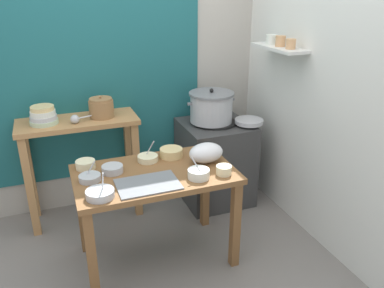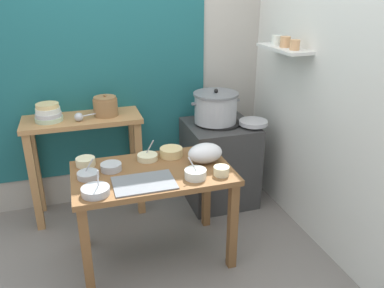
{
  "view_description": "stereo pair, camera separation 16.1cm",
  "coord_description": "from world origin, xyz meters",
  "px_view_note": "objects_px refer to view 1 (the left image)",
  "views": [
    {
      "loc": [
        -0.52,
        -2.3,
        1.92
      ],
      "look_at": [
        0.43,
        0.19,
        0.82
      ],
      "focal_mm": 36.39,
      "sensor_mm": 36.0,
      "label": 1
    },
    {
      "loc": [
        -0.37,
        -2.36,
        1.92
      ],
      "look_at": [
        0.43,
        0.19,
        0.82
      ],
      "focal_mm": 36.39,
      "sensor_mm": 36.0,
      "label": 2
    }
  ],
  "objects_px": {
    "prep_table": "(155,186)",
    "prep_bowl_3": "(90,177)",
    "back_shelf_table": "(80,145)",
    "prep_bowl_6": "(100,193)",
    "prep_bowl_1": "(171,152)",
    "prep_bowl_4": "(224,170)",
    "ladle": "(76,119)",
    "serving_tray": "(148,184)",
    "stove_block": "(215,162)",
    "clay_pot": "(101,108)",
    "steamer_pot": "(211,107)",
    "prep_bowl_5": "(199,173)",
    "bowl_stack_enamel": "(43,116)",
    "prep_bowl_0": "(85,164)",
    "prep_bowl_2": "(112,169)",
    "wide_pan": "(249,121)",
    "prep_bowl_7": "(148,158)",
    "plastic_bag": "(206,153)"
  },
  "relations": [
    {
      "from": "prep_table",
      "to": "prep_bowl_3",
      "type": "relative_size",
      "value": 7.64
    },
    {
      "from": "back_shelf_table",
      "to": "prep_bowl_6",
      "type": "distance_m",
      "value": 1.01
    },
    {
      "from": "prep_bowl_1",
      "to": "prep_bowl_4",
      "type": "bearing_deg",
      "value": -58.78
    },
    {
      "from": "back_shelf_table",
      "to": "ladle",
      "type": "relative_size",
      "value": 3.37
    },
    {
      "from": "prep_table",
      "to": "serving_tray",
      "type": "height_order",
      "value": "serving_tray"
    },
    {
      "from": "prep_bowl_1",
      "to": "stove_block",
      "type": "bearing_deg",
      "value": 38.67
    },
    {
      "from": "clay_pot",
      "to": "ladle",
      "type": "bearing_deg",
      "value": -158.04
    },
    {
      "from": "steamer_pot",
      "to": "prep_bowl_5",
      "type": "xyz_separation_m",
      "value": [
        -0.47,
        -0.87,
        -0.16
      ]
    },
    {
      "from": "stove_block",
      "to": "bowl_stack_enamel",
      "type": "xyz_separation_m",
      "value": [
        -1.43,
        0.12,
        0.58
      ]
    },
    {
      "from": "clay_pot",
      "to": "prep_bowl_0",
      "type": "distance_m",
      "value": 0.64
    },
    {
      "from": "ladle",
      "to": "serving_tray",
      "type": "bearing_deg",
      "value": -68.51
    },
    {
      "from": "prep_bowl_0",
      "to": "prep_bowl_3",
      "type": "distance_m",
      "value": 0.2
    },
    {
      "from": "stove_block",
      "to": "steamer_pot",
      "type": "xyz_separation_m",
      "value": [
        -0.04,
        0.02,
        0.53
      ]
    },
    {
      "from": "back_shelf_table",
      "to": "stove_block",
      "type": "relative_size",
      "value": 1.23
    },
    {
      "from": "ladle",
      "to": "prep_bowl_0",
      "type": "bearing_deg",
      "value": -90.44
    },
    {
      "from": "bowl_stack_enamel",
      "to": "prep_bowl_2",
      "type": "bearing_deg",
      "value": -59.52
    },
    {
      "from": "prep_bowl_0",
      "to": "prep_bowl_5",
      "type": "xyz_separation_m",
      "value": [
        0.69,
        -0.42,
        0.0
      ]
    },
    {
      "from": "back_shelf_table",
      "to": "stove_block",
      "type": "height_order",
      "value": "back_shelf_table"
    },
    {
      "from": "prep_bowl_5",
      "to": "serving_tray",
      "type": "bearing_deg",
      "value": 175.75
    },
    {
      "from": "steamer_pot",
      "to": "prep_bowl_6",
      "type": "distance_m",
      "value": 1.45
    },
    {
      "from": "prep_bowl_5",
      "to": "back_shelf_table",
      "type": "bearing_deg",
      "value": 124.37
    },
    {
      "from": "serving_tray",
      "to": "ladle",
      "type": "bearing_deg",
      "value": 111.49
    },
    {
      "from": "prep_bowl_1",
      "to": "prep_bowl_2",
      "type": "bearing_deg",
      "value": -166.81
    },
    {
      "from": "clay_pot",
      "to": "bowl_stack_enamel",
      "type": "distance_m",
      "value": 0.45
    },
    {
      "from": "prep_bowl_4",
      "to": "prep_bowl_5",
      "type": "height_order",
      "value": "prep_bowl_5"
    },
    {
      "from": "prep_bowl_2",
      "to": "prep_bowl_5",
      "type": "relative_size",
      "value": 0.92
    },
    {
      "from": "prep_bowl_3",
      "to": "prep_bowl_4",
      "type": "relative_size",
      "value": 1.34
    },
    {
      "from": "back_shelf_table",
      "to": "serving_tray",
      "type": "bearing_deg",
      "value": -70.92
    },
    {
      "from": "bowl_stack_enamel",
      "to": "prep_bowl_3",
      "type": "bearing_deg",
      "value": -72.18
    },
    {
      "from": "prep_table",
      "to": "prep_bowl_5",
      "type": "height_order",
      "value": "prep_bowl_5"
    },
    {
      "from": "prep_bowl_1",
      "to": "prep_bowl_3",
      "type": "xyz_separation_m",
      "value": [
        -0.62,
        -0.18,
        -0.01
      ]
    },
    {
      "from": "bowl_stack_enamel",
      "to": "prep_bowl_5",
      "type": "relative_size",
      "value": 1.38
    },
    {
      "from": "back_shelf_table",
      "to": "prep_bowl_6",
      "type": "xyz_separation_m",
      "value": [
        0.02,
        -1.01,
        0.07
      ]
    },
    {
      "from": "ladle",
      "to": "wide_pan",
      "type": "bearing_deg",
      "value": -7.53
    },
    {
      "from": "serving_tray",
      "to": "prep_bowl_4",
      "type": "xyz_separation_m",
      "value": [
        0.52,
        -0.03,
        0.03
      ]
    },
    {
      "from": "clay_pot",
      "to": "prep_bowl_3",
      "type": "height_order",
      "value": "clay_pot"
    },
    {
      "from": "steamer_pot",
      "to": "prep_bowl_7",
      "type": "bearing_deg",
      "value": -145.6
    },
    {
      "from": "prep_table",
      "to": "plastic_bag",
      "type": "xyz_separation_m",
      "value": [
        0.39,
        0.02,
        0.18
      ]
    },
    {
      "from": "bowl_stack_enamel",
      "to": "prep_bowl_4",
      "type": "relative_size",
      "value": 2.03
    },
    {
      "from": "steamer_pot",
      "to": "plastic_bag",
      "type": "distance_m",
      "value": 0.74
    },
    {
      "from": "prep_bowl_0",
      "to": "prep_bowl_5",
      "type": "distance_m",
      "value": 0.81
    },
    {
      "from": "bowl_stack_enamel",
      "to": "ladle",
      "type": "relative_size",
      "value": 0.76
    },
    {
      "from": "plastic_bag",
      "to": "wide_pan",
      "type": "height_order",
      "value": "plastic_bag"
    },
    {
      "from": "stove_block",
      "to": "steamer_pot",
      "type": "distance_m",
      "value": 0.53
    },
    {
      "from": "ladle",
      "to": "serving_tray",
      "type": "xyz_separation_m",
      "value": [
        0.34,
        -0.87,
        -0.21
      ]
    },
    {
      "from": "back_shelf_table",
      "to": "prep_bowl_3",
      "type": "bearing_deg",
      "value": -90.89
    },
    {
      "from": "bowl_stack_enamel",
      "to": "prep_bowl_4",
      "type": "distance_m",
      "value": 1.49
    },
    {
      "from": "prep_bowl_5",
      "to": "prep_bowl_6",
      "type": "relative_size",
      "value": 0.89
    },
    {
      "from": "prep_bowl_0",
      "to": "prep_table",
      "type": "bearing_deg",
      "value": -27.41
    },
    {
      "from": "back_shelf_table",
      "to": "prep_bowl_7",
      "type": "relative_size",
      "value": 5.93
    }
  ]
}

